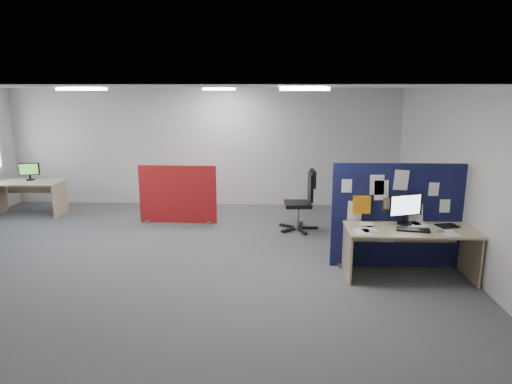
{
  "coord_description": "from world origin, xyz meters",
  "views": [
    {
      "loc": [
        1.64,
        -6.98,
        2.66
      ],
      "look_at": [
        1.33,
        0.39,
        1.0
      ],
      "focal_mm": 32.0,
      "sensor_mm": 36.0,
      "label": 1
    }
  ],
  "objects_px": {
    "monitor_second": "(29,171)",
    "office_chair": "(304,197)",
    "navy_divider": "(395,216)",
    "main_desk": "(409,239)",
    "red_divider": "(178,195)",
    "monitor_main": "(406,208)",
    "second_desk": "(29,190)"
  },
  "relations": [
    {
      "from": "monitor_second",
      "to": "navy_divider",
      "type": "bearing_deg",
      "value": -36.96
    },
    {
      "from": "red_divider",
      "to": "second_desk",
      "type": "distance_m",
      "value": 3.41
    },
    {
      "from": "red_divider",
      "to": "office_chair",
      "type": "bearing_deg",
      "value": -7.84
    },
    {
      "from": "monitor_second",
      "to": "office_chair",
      "type": "distance_m",
      "value": 6.0
    },
    {
      "from": "red_divider",
      "to": "navy_divider",
      "type": "bearing_deg",
      "value": -29.13
    },
    {
      "from": "second_desk",
      "to": "office_chair",
      "type": "height_order",
      "value": "office_chair"
    },
    {
      "from": "office_chair",
      "to": "main_desk",
      "type": "bearing_deg",
      "value": -61.35
    },
    {
      "from": "navy_divider",
      "to": "second_desk",
      "type": "relative_size",
      "value": 1.34
    },
    {
      "from": "red_divider",
      "to": "monitor_second",
      "type": "distance_m",
      "value": 3.45
    },
    {
      "from": "monitor_main",
      "to": "monitor_second",
      "type": "bearing_deg",
      "value": 138.93
    },
    {
      "from": "navy_divider",
      "to": "main_desk",
      "type": "relative_size",
      "value": 1.07
    },
    {
      "from": "monitor_main",
      "to": "red_divider",
      "type": "bearing_deg",
      "value": 129.94
    },
    {
      "from": "navy_divider",
      "to": "office_chair",
      "type": "distance_m",
      "value": 2.2
    },
    {
      "from": "second_desk",
      "to": "office_chair",
      "type": "bearing_deg",
      "value": -8.9
    },
    {
      "from": "main_desk",
      "to": "monitor_main",
      "type": "relative_size",
      "value": 3.59
    },
    {
      "from": "red_divider",
      "to": "monitor_main",
      "type": "bearing_deg",
      "value": -30.46
    },
    {
      "from": "monitor_main",
      "to": "monitor_second",
      "type": "xyz_separation_m",
      "value": [
        -7.24,
        3.03,
        -0.04
      ]
    },
    {
      "from": "monitor_second",
      "to": "office_chair",
      "type": "bearing_deg",
      "value": -25.24
    },
    {
      "from": "office_chair",
      "to": "red_divider",
      "type": "bearing_deg",
      "value": 167.22
    },
    {
      "from": "red_divider",
      "to": "office_chair",
      "type": "xyz_separation_m",
      "value": [
        2.52,
        -0.4,
        0.08
      ]
    },
    {
      "from": "monitor_main",
      "to": "office_chair",
      "type": "distance_m",
      "value": 2.42
    },
    {
      "from": "second_desk",
      "to": "monitor_second",
      "type": "distance_m",
      "value": 0.41
    },
    {
      "from": "second_desk",
      "to": "office_chair",
      "type": "relative_size",
      "value": 1.25
    },
    {
      "from": "navy_divider",
      "to": "main_desk",
      "type": "xyz_separation_m",
      "value": [
        0.12,
        -0.35,
        -0.24
      ]
    },
    {
      "from": "navy_divider",
      "to": "main_desk",
      "type": "bearing_deg",
      "value": -71.41
    },
    {
      "from": "monitor_main",
      "to": "red_divider",
      "type": "height_order",
      "value": "monitor_main"
    },
    {
      "from": "navy_divider",
      "to": "main_desk",
      "type": "height_order",
      "value": "navy_divider"
    },
    {
      "from": "navy_divider",
      "to": "office_chair",
      "type": "xyz_separation_m",
      "value": [
        -1.25,
        1.81,
        -0.15
      ]
    },
    {
      "from": "navy_divider",
      "to": "second_desk",
      "type": "bearing_deg",
      "value": 159.06
    },
    {
      "from": "monitor_second",
      "to": "monitor_main",
      "type": "bearing_deg",
      "value": -37.91
    },
    {
      "from": "navy_divider",
      "to": "monitor_main",
      "type": "xyz_separation_m",
      "value": [
        0.1,
        -0.18,
        0.18
      ]
    },
    {
      "from": "main_desk",
      "to": "second_desk",
      "type": "relative_size",
      "value": 1.25
    }
  ]
}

